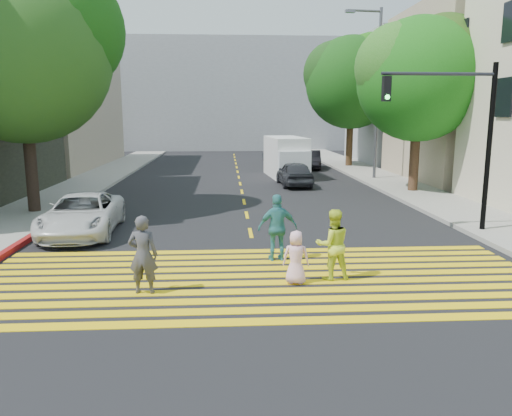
{
  "coord_description": "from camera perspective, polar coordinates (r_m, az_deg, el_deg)",
  "views": [
    {
      "loc": [
        -0.78,
        -10.01,
        3.84
      ],
      "look_at": [
        0.0,
        3.0,
        1.4
      ],
      "focal_mm": 35.0,
      "sensor_mm": 36.0,
      "label": 1
    }
  ],
  "objects": [
    {
      "name": "white_van",
      "position": [
        31.19,
        3.52,
        5.68
      ],
      "size": [
        2.41,
        5.41,
        2.48
      ],
      "rotation": [
        0.0,
        0.0,
        0.09
      ],
      "color": "white",
      "rests_on": "ground"
    },
    {
      "name": "curb_red",
      "position": [
        17.55,
        -23.78,
        -2.69
      ],
      "size": [
        0.2,
        8.0,
        0.16
      ],
      "primitive_type": "cube",
      "color": "maroon",
      "rests_on": "ground"
    },
    {
      "name": "tree_right_far",
      "position": [
        37.73,
        11.03,
        14.43
      ],
      "size": [
        8.94,
        8.67,
        9.6
      ],
      "rotation": [
        0.0,
        0.0,
        -0.4
      ],
      "color": "#331E13",
      "rests_on": "ground"
    },
    {
      "name": "pedestrian_man",
      "position": [
        11.07,
        -12.79,
        -5.23
      ],
      "size": [
        0.67,
        0.47,
        1.74
      ],
      "primitive_type": "imported",
      "rotation": [
        0.0,
        0.0,
        3.06
      ],
      "color": "#434247",
      "rests_on": "ground"
    },
    {
      "name": "tree_left",
      "position": [
        21.2,
        -25.0,
        16.55
      ],
      "size": [
        7.72,
        7.37,
        9.48
      ],
      "rotation": [
        0.0,
        0.0,
        0.13
      ],
      "color": "black",
      "rests_on": "ground"
    },
    {
      "name": "street_lamp",
      "position": [
        30.4,
        13.42,
        13.67
      ],
      "size": [
        2.22,
        0.47,
        9.79
      ],
      "rotation": [
        0.0,
        0.0,
        0.12
      ],
      "color": "#54555D",
      "rests_on": "ground"
    },
    {
      "name": "pedestrian_woman",
      "position": [
        11.87,
        8.76,
        -4.15
      ],
      "size": [
        0.87,
        0.71,
        1.69
      ],
      "primitive_type": "imported",
      "rotation": [
        0.0,
        0.0,
        3.23
      ],
      "color": "#D1E832",
      "rests_on": "ground"
    },
    {
      "name": "sidewalk_right",
      "position": [
        26.94,
        16.76,
        2.11
      ],
      "size": [
        3.0,
        60.0,
        0.15
      ],
      "primitive_type": "cube",
      "color": "gray",
      "rests_on": "ground"
    },
    {
      "name": "traffic_signal",
      "position": [
        17.15,
        22.32,
        8.76
      ],
      "size": [
        3.71,
        0.37,
        5.44
      ],
      "rotation": [
        0.0,
        0.0,
        0.03
      ],
      "color": "black",
      "rests_on": "ground"
    },
    {
      "name": "backdrop_block",
      "position": [
        58.06,
        -2.73,
        12.72
      ],
      "size": [
        30.0,
        8.0,
        12.0
      ],
      "primitive_type": "cube",
      "color": "gray",
      "rests_on": "ground"
    },
    {
      "name": "ground",
      "position": [
        10.75,
        0.97,
        -10.33
      ],
      "size": [
        120.0,
        120.0,
        0.0
      ],
      "primitive_type": "plane",
      "color": "black"
    },
    {
      "name": "sidewalk_left",
      "position": [
        33.14,
        -16.92,
        3.62
      ],
      "size": [
        3.0,
        40.0,
        0.15
      ],
      "primitive_type": "cube",
      "color": "gray",
      "rests_on": "ground"
    },
    {
      "name": "crosswalk",
      "position": [
        11.94,
        0.5,
        -8.12
      ],
      "size": [
        13.4,
        5.3,
        0.01
      ],
      "color": "yellow",
      "rests_on": "ground"
    },
    {
      "name": "building_right_tan",
      "position": [
        33.05,
        25.65,
        11.59
      ],
      "size": [
        10.0,
        10.0,
        10.0
      ],
      "primitive_type": "cube",
      "color": "tan",
      "rests_on": "ground"
    },
    {
      "name": "building_right_grey",
      "position": [
        43.03,
        18.47,
        11.61
      ],
      "size": [
        10.0,
        10.0,
        10.0
      ],
      "primitive_type": "cube",
      "color": "gray",
      "rests_on": "ground"
    },
    {
      "name": "pedestrian_extra",
      "position": [
        13.24,
        2.48,
        -2.26
      ],
      "size": [
        1.09,
        0.54,
        1.79
      ],
      "primitive_type": "imported",
      "rotation": [
        0.0,
        0.0,
        3.25
      ],
      "color": "teal",
      "rests_on": "ground"
    },
    {
      "name": "dark_car_near",
      "position": [
        27.45,
        4.42,
        3.96
      ],
      "size": [
        1.75,
        4.05,
        1.36
      ],
      "primitive_type": "imported",
      "rotation": [
        0.0,
        0.0,
        3.18
      ],
      "color": "#26272D",
      "rests_on": "ground"
    },
    {
      "name": "pedestrian_child",
      "position": [
        11.51,
        4.59,
        -5.65
      ],
      "size": [
        0.67,
        0.5,
        1.25
      ],
      "primitive_type": "imported",
      "rotation": [
        0.0,
        0.0,
        2.97
      ],
      "color": "#F6BBCE",
      "rests_on": "ground"
    },
    {
      "name": "white_sedan",
      "position": [
        17.19,
        -19.25,
        -0.67
      ],
      "size": [
        2.42,
        4.83,
        1.31
      ],
      "primitive_type": "imported",
      "rotation": [
        0.0,
        0.0,
        0.05
      ],
      "color": "silver",
      "rests_on": "ground"
    },
    {
      "name": "dark_car_parked",
      "position": [
        36.4,
        6.27,
        5.51
      ],
      "size": [
        1.93,
        4.11,
        1.3
      ],
      "primitive_type": "imported",
      "rotation": [
        0.0,
        0.0,
        -0.14
      ],
      "color": "black",
      "rests_on": "ground"
    },
    {
      "name": "silver_car",
      "position": [
        42.28,
        2.31,
        6.2
      ],
      "size": [
        2.3,
        4.35,
        1.2
      ],
      "primitive_type": "imported",
      "rotation": [
        0.0,
        0.0,
        3.3
      ],
      "color": "#8A949E",
      "rests_on": "ground"
    },
    {
      "name": "building_left_tan",
      "position": [
        40.96,
        -25.77,
        11.19
      ],
      "size": [
        12.0,
        16.0,
        10.0
      ],
      "primitive_type": "cube",
      "color": "tan",
      "rests_on": "ground"
    },
    {
      "name": "lane_line",
      "position": [
        32.75,
        -2.05,
        3.87
      ],
      "size": [
        0.12,
        34.4,
        0.01
      ],
      "color": "yellow",
      "rests_on": "ground"
    },
    {
      "name": "tree_right_near",
      "position": [
        25.94,
        18.32,
        14.44
      ],
      "size": [
        7.04,
        6.59,
        8.59
      ],
      "rotation": [
        0.0,
        0.0,
        -0.13
      ],
      "color": "black",
      "rests_on": "ground"
    }
  ]
}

